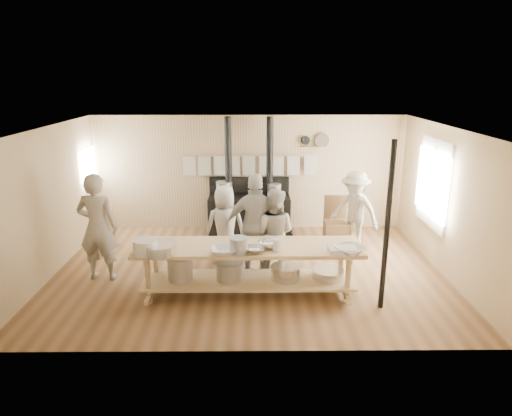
# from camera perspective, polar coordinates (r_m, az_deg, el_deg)

# --- Properties ---
(ground) EXTENTS (7.00, 7.00, 0.00)m
(ground) POSITION_cam_1_polar(r_m,az_deg,el_deg) (8.42, -0.90, -7.90)
(ground) COLOR brown
(ground) RESTS_ON ground
(room_shell) EXTENTS (7.00, 7.00, 7.00)m
(room_shell) POSITION_cam_1_polar(r_m,az_deg,el_deg) (7.89, -0.96, 2.90)
(room_shell) COLOR tan
(room_shell) RESTS_ON ground
(window_right) EXTENTS (0.09, 1.50, 1.65)m
(window_right) POSITION_cam_1_polar(r_m,az_deg,el_deg) (9.16, 21.36, 2.87)
(window_right) COLOR beige
(window_right) RESTS_ON ground
(left_opening) EXTENTS (0.00, 0.90, 0.90)m
(left_opening) POSITION_cam_1_polar(r_m,az_deg,el_deg) (10.46, -20.21, 5.13)
(left_opening) COLOR white
(left_opening) RESTS_ON ground
(stove) EXTENTS (1.90, 0.75, 2.60)m
(stove) POSITION_cam_1_polar(r_m,az_deg,el_deg) (10.23, -0.88, -0.33)
(stove) COLOR black
(stove) RESTS_ON ground
(towel_rail) EXTENTS (3.00, 0.04, 0.47)m
(towel_rail) POSITION_cam_1_polar(r_m,az_deg,el_deg) (10.25, -0.86, 5.63)
(towel_rail) COLOR tan
(towel_rail) RESTS_ON ground
(back_wall_shelf) EXTENTS (0.63, 0.14, 0.32)m
(back_wall_shelf) POSITION_cam_1_polar(r_m,az_deg,el_deg) (10.31, 7.38, 8.13)
(back_wall_shelf) COLOR tan
(back_wall_shelf) RESTS_ON ground
(prep_table) EXTENTS (3.60, 0.90, 0.85)m
(prep_table) POSITION_cam_1_polar(r_m,az_deg,el_deg) (7.39, -1.03, -7.11)
(prep_table) COLOR tan
(prep_table) RESTS_ON ground
(support_post) EXTENTS (0.08, 0.08, 2.60)m
(support_post) POSITION_cam_1_polar(r_m,az_deg,el_deg) (6.97, 16.08, -2.37)
(support_post) COLOR black
(support_post) RESTS_ON ground
(cook_far_left) EXTENTS (0.72, 0.50, 1.90)m
(cook_far_left) POSITION_cam_1_polar(r_m,az_deg,el_deg) (8.25, -19.16, -2.30)
(cook_far_left) COLOR #A59D92
(cook_far_left) RESTS_ON ground
(cook_left) EXTENTS (0.92, 0.80, 1.59)m
(cook_left) POSITION_cam_1_polar(r_m,az_deg,el_deg) (7.99, 2.21, -3.15)
(cook_left) COLOR #A59D92
(cook_left) RESTS_ON ground
(cook_center) EXTENTS (0.85, 0.66, 1.53)m
(cook_center) POSITION_cam_1_polar(r_m,az_deg,el_deg) (8.44, -3.88, -2.32)
(cook_center) COLOR #A59D92
(cook_center) RESTS_ON ground
(cook_right) EXTENTS (1.11, 0.51, 1.85)m
(cook_right) POSITION_cam_1_polar(r_m,az_deg,el_deg) (7.97, 0.06, -2.20)
(cook_right) COLOR #A59D92
(cook_right) RESTS_ON ground
(cook_by_window) EXTENTS (1.20, 1.14, 1.63)m
(cook_by_window) POSITION_cam_1_polar(r_m,az_deg,el_deg) (9.42, 12.21, -0.32)
(cook_by_window) COLOR #A59D92
(cook_by_window) RESTS_ON ground
(chair) EXTENTS (0.50, 0.50, 1.03)m
(chair) POSITION_cam_1_polar(r_m,az_deg,el_deg) (9.71, 9.93, -2.85)
(chair) COLOR brown
(chair) RESTS_ON ground
(bowl_white_a) EXTENTS (0.43, 0.43, 0.10)m
(bowl_white_a) POSITION_cam_1_polar(r_m,az_deg,el_deg) (6.95, -4.05, -5.31)
(bowl_white_a) COLOR white
(bowl_white_a) RESTS_ON prep_table
(bowl_steel_a) EXTENTS (0.39, 0.39, 0.10)m
(bowl_steel_a) POSITION_cam_1_polar(r_m,az_deg,el_deg) (6.95, -0.20, -5.29)
(bowl_steel_a) COLOR silver
(bowl_steel_a) RESTS_ON prep_table
(bowl_white_b) EXTENTS (0.61, 0.61, 0.11)m
(bowl_white_b) POSITION_cam_1_polar(r_m,az_deg,el_deg) (7.09, 11.67, -5.14)
(bowl_white_b) COLOR white
(bowl_white_b) RESTS_ON prep_table
(bowl_steel_b) EXTENTS (0.48, 0.48, 0.11)m
(bowl_steel_b) POSITION_cam_1_polar(r_m,az_deg,el_deg) (7.17, 1.63, -4.55)
(bowl_steel_b) COLOR silver
(bowl_steel_b) RESTS_ON prep_table
(roasting_pan) EXTENTS (0.43, 0.29, 0.09)m
(roasting_pan) POSITION_cam_1_polar(r_m,az_deg,el_deg) (7.07, 10.77, -5.22)
(roasting_pan) COLOR #B2B2B7
(roasting_pan) RESTS_ON prep_table
(mixing_bowl_large) EXTENTS (0.58, 0.58, 0.16)m
(mixing_bowl_large) POSITION_cam_1_polar(r_m,az_deg,el_deg) (7.07, -11.87, -5.03)
(mixing_bowl_large) COLOR silver
(mixing_bowl_large) RESTS_ON prep_table
(bucket_galv) EXTENTS (0.30, 0.30, 0.26)m
(bucket_galv) POSITION_cam_1_polar(r_m,az_deg,el_deg) (6.91, -2.17, -4.72)
(bucket_galv) COLOR gray
(bucket_galv) RESTS_ON prep_table
(deep_bowl_enamel) EXTENTS (0.41, 0.41, 0.23)m
(deep_bowl_enamel) POSITION_cam_1_polar(r_m,az_deg,el_deg) (7.10, -13.66, -4.74)
(deep_bowl_enamel) COLOR white
(deep_bowl_enamel) RESTS_ON prep_table
(pitcher) EXTENTS (0.15, 0.15, 0.20)m
(pitcher) POSITION_cam_1_polar(r_m,az_deg,el_deg) (7.00, 2.62, -4.68)
(pitcher) COLOR white
(pitcher) RESTS_ON prep_table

